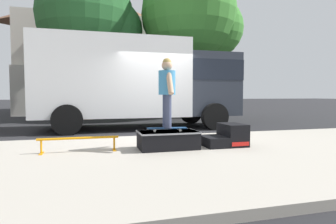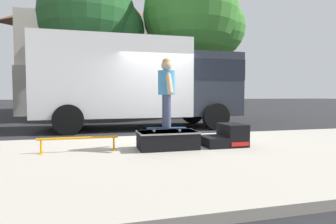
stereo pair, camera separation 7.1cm
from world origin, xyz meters
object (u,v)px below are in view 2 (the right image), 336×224
grind_rail (78,141)px  box_truck (141,80)px  kicker_ramp (227,137)px  street_tree_main (196,18)px  skater_kid (166,87)px  street_tree_neighbour (93,20)px  skate_box (168,139)px  skateboard (166,128)px

grind_rail → box_truck: (1.94, 4.48, 1.37)m
kicker_ramp → street_tree_main: size_ratio=0.11×
skater_kid → street_tree_neighbour: 9.59m
skate_box → skateboard: bearing=133.7°
grind_rail → skateboard: 1.68m
street_tree_neighbour → skateboard: bearing=-81.6°
grind_rail → box_truck: bearing=66.6°
street_tree_neighbour → skater_kid: bearing=-81.6°
kicker_ramp → grind_rail: size_ratio=0.59×
grind_rail → skateboard: size_ratio=1.82×
kicker_ramp → skater_kid: skater_kid is taller
skateboard → skater_kid: 0.81m
skate_box → skater_kid: (-0.02, 0.02, 1.03)m
box_truck → street_tree_neighbour: 5.47m
skater_kid → street_tree_neighbour: size_ratio=0.19×
skater_kid → skate_box: bearing=-46.3°
skate_box → street_tree_main: street_tree_main is taller
kicker_ramp → skate_box: bearing=180.0°
kicker_ramp → skateboard: 1.30m
box_truck → street_tree_main: 5.92m
skater_kid → box_truck: bearing=86.6°
kicker_ramp → street_tree_main: street_tree_main is taller
grind_rail → skater_kid: size_ratio=1.07×
kicker_ramp → grind_rail: kicker_ramp is taller
street_tree_main → kicker_ramp: bearing=-105.9°
kicker_ramp → box_truck: 4.92m
street_tree_neighbour → grind_rail: bearing=-92.3°
box_truck → street_tree_neighbour: (-1.58, 4.28, 3.03)m
kicker_ramp → skater_kid: (-1.29, 0.02, 1.02)m
skate_box → kicker_ramp: size_ratio=1.35×
skate_box → box_truck: 4.82m
skate_box → kicker_ramp: 1.27m
skater_kid → street_tree_main: street_tree_main is taller
skateboard → skater_kid: (0.00, 0.00, 0.81)m
street_tree_main → street_tree_neighbour: street_tree_main is taller
skateboard → street_tree_main: (3.62, 8.20, 4.48)m
street_tree_neighbour → street_tree_main: bearing=-7.8°
skate_box → street_tree_neighbour: size_ratio=0.16×
skateboard → box_truck: 4.75m
skateboard → skate_box: bearing=-46.3°
grind_rail → street_tree_main: (5.29, 8.08, 4.67)m
skater_kid → kicker_ramp: bearing=-0.8°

